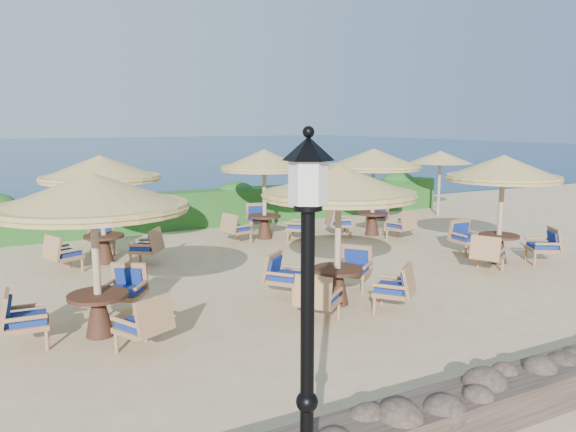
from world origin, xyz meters
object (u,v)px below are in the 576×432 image
(extra_parasol, at_px, (440,157))
(cafe_set_2, at_px, (502,187))
(lamp_post, at_px, (307,360))
(cafe_set_1, at_px, (338,209))
(cafe_set_3, at_px, (101,185))
(cafe_set_5, at_px, (373,173))
(cafe_set_4, at_px, (264,177))
(cafe_set_0, at_px, (93,217))

(extra_parasol, relative_size, cafe_set_2, 0.87)
(lamp_post, xyz_separation_m, cafe_set_1, (3.55, 4.99, 0.29))
(cafe_set_3, height_order, cafe_set_5, same)
(cafe_set_1, relative_size, cafe_set_5, 1.00)
(lamp_post, xyz_separation_m, cafe_set_3, (0.25, 10.36, 0.37))
(cafe_set_2, relative_size, cafe_set_4, 1.02)
(cafe_set_0, relative_size, cafe_set_1, 1.04)
(cafe_set_3, bearing_deg, extra_parasol, 7.59)
(cafe_set_5, bearing_deg, lamp_post, -128.91)
(lamp_post, bearing_deg, cafe_set_3, 88.62)
(cafe_set_1, bearing_deg, extra_parasol, 37.77)
(lamp_post, distance_m, cafe_set_4, 12.29)
(cafe_set_2, height_order, cafe_set_4, same)
(lamp_post, relative_size, cafe_set_3, 1.16)
(cafe_set_0, xyz_separation_m, cafe_set_5, (8.89, 4.69, -0.03))
(cafe_set_1, xyz_separation_m, cafe_set_5, (4.62, 5.13, 0.08))
(extra_parasol, bearing_deg, cafe_set_4, -174.04)
(cafe_set_4, bearing_deg, cafe_set_0, -134.88)
(extra_parasol, height_order, cafe_set_3, cafe_set_3)
(extra_parasol, xyz_separation_m, cafe_set_4, (-7.57, -0.79, -0.32))
(lamp_post, bearing_deg, cafe_set_4, 65.85)
(cafe_set_1, bearing_deg, cafe_set_4, 76.67)
(cafe_set_0, bearing_deg, extra_parasol, 26.23)
(cafe_set_5, bearing_deg, cafe_set_2, -81.56)
(lamp_post, height_order, cafe_set_2, lamp_post)
(cafe_set_4, bearing_deg, cafe_set_1, -103.33)
(extra_parasol, bearing_deg, cafe_set_3, -172.41)
(extra_parasol, bearing_deg, cafe_set_2, -121.53)
(cafe_set_0, distance_m, cafe_set_3, 5.01)
(extra_parasol, bearing_deg, cafe_set_0, -153.77)
(cafe_set_2, xyz_separation_m, cafe_set_4, (-3.78, 5.39, -0.04))
(cafe_set_1, bearing_deg, cafe_set_5, 48.02)
(cafe_set_3, xyz_separation_m, cafe_set_4, (4.78, 0.85, -0.07))
(cafe_set_1, height_order, cafe_set_4, same)
(cafe_set_1, distance_m, cafe_set_4, 6.39)
(cafe_set_3, bearing_deg, lamp_post, -91.38)
(cafe_set_0, distance_m, cafe_set_4, 8.15)
(cafe_set_5, bearing_deg, cafe_set_3, 178.33)
(cafe_set_1, xyz_separation_m, cafe_set_3, (-3.30, 5.37, 0.08))
(cafe_set_0, distance_m, cafe_set_1, 4.30)
(lamp_post, bearing_deg, cafe_set_0, 97.55)
(cafe_set_0, height_order, cafe_set_5, same)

